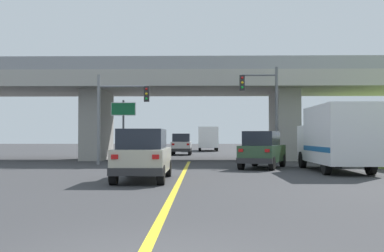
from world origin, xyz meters
TOP-DOWN VIEW (x-y plane):
  - ground at (0.00, 29.36)m, footprint 160.00×160.00m
  - overpass_bridge at (0.00, 29.36)m, footprint 33.98×8.34m
  - lane_divider_stripe at (0.00, 13.21)m, footprint 0.20×26.42m
  - suv_lead at (-1.44, 12.05)m, footprint 1.95×4.76m
  - suv_crossing at (4.18, 19.49)m, footprint 3.16×4.75m
  - box_truck at (7.48, 17.05)m, footprint 2.33×7.36m
  - sedan_oncoming at (-1.06, 38.91)m, footprint 1.88×4.35m
  - traffic_signal_nearside at (4.85, 23.29)m, footprint 2.41×0.36m
  - traffic_signal_farside at (-4.49, 22.94)m, footprint 3.26×0.36m
  - highway_sign at (-4.58, 26.33)m, footprint 1.72×0.17m
  - semi_truck_distant at (1.66, 51.74)m, footprint 2.33×7.55m

SIDE VIEW (x-z plane):
  - ground at x=0.00m, z-range 0.00..0.00m
  - lane_divider_stripe at x=0.00m, z-range 0.00..0.01m
  - sedan_oncoming at x=-1.06m, z-range 0.00..2.02m
  - suv_crossing at x=4.18m, z-range 0.00..2.02m
  - suv_lead at x=-1.44m, z-range 0.00..2.02m
  - semi_truck_distant at x=1.66m, z-range 0.10..3.00m
  - box_truck at x=7.48m, z-range 0.07..3.30m
  - highway_sign at x=-4.58m, z-range 1.02..5.29m
  - traffic_signal_farside at x=-4.49m, z-range 0.74..6.35m
  - traffic_signal_nearside at x=4.85m, z-range 0.84..6.94m
  - overpass_bridge at x=0.00m, z-range 1.53..8.70m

